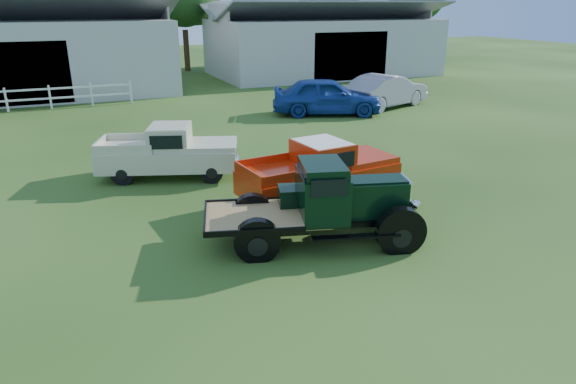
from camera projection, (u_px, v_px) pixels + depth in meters
name	position (u px, v px, depth m)	size (l,w,h in m)	color
ground	(301.00, 257.00, 10.97)	(120.00, 120.00, 0.00)	#1E3610
shed_left	(7.00, 45.00, 29.86)	(18.80, 10.20, 5.60)	#A2A29B
shed_right	(322.00, 39.00, 38.53)	(16.80, 9.20, 5.20)	#A2A29B
tree_c	(184.00, 12.00, 39.73)	(5.40, 5.40, 9.00)	black
tree_d	(328.00, 5.00, 45.21)	(6.00, 6.00, 10.00)	black
tree_e	(416.00, 7.00, 46.52)	(5.70, 5.70, 9.50)	black
vintage_flatbed	(318.00, 203.00, 11.36)	(4.73, 1.87, 1.87)	black
red_pickup	(319.00, 171.00, 13.92)	(4.54, 1.75, 1.66)	red
white_pickup	(168.00, 152.00, 15.80)	(4.35, 1.69, 1.60)	beige
misc_car_blue	(327.00, 96.00, 24.79)	(2.11, 5.23, 1.78)	navy
misc_car_grey	(386.00, 91.00, 26.51)	(1.80, 5.15, 1.70)	gray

